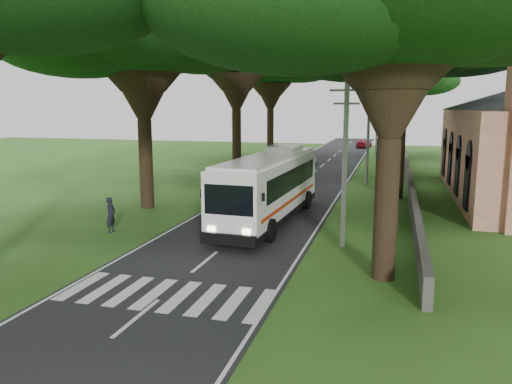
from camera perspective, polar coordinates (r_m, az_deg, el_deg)
name	(u,v)px	position (r m, az deg, el deg)	size (l,w,h in m)	color
ground	(187,277)	(20.25, -7.91, -9.62)	(140.00, 140.00, 0.00)	#2A4D16
road	(301,183)	(43.68, 5.19, 1.04)	(8.00, 120.00, 0.04)	black
crosswalk	(165,296)	(18.55, -10.41, -11.56)	(8.00, 3.00, 0.01)	silver
property_wall	(409,182)	(41.94, 17.14, 1.08)	(0.35, 50.00, 1.20)	#383533
pole_near	(345,160)	(23.71, 10.13, 3.57)	(1.60, 0.24, 8.00)	gray
pole_mid	(368,135)	(43.59, 12.69, 6.33)	(1.60, 0.24, 8.00)	gray
pole_far	(377,126)	(63.55, 13.65, 7.36)	(1.60, 0.24, 8.00)	gray
tree_l_mida	(141,25)	(33.75, -13.04, 18.13)	(15.50, 15.50, 15.08)	black
tree_l_midb	(236,41)	(50.20, -2.31, 16.86)	(14.78, 14.78, 16.06)	black
tree_l_far	(271,61)	(67.68, 1.69, 14.79)	(15.32, 15.32, 15.82)	black
tree_r_mida	(404,32)	(37.79, 16.60, 17.09)	(16.13, 16.13, 15.21)	black
tree_r_midb	(397,46)	(55.79, 15.85, 15.77)	(12.41, 12.41, 15.64)	black
tree_r_far	(404,78)	(73.56, 16.53, 12.38)	(12.61, 12.61, 13.21)	black
coach_bus	(270,186)	(29.01, 1.57, 0.68)	(3.54, 13.19, 3.86)	white
distant_car_a	(310,159)	(56.98, 6.23, 3.75)	(1.46, 3.63, 1.24)	#ACACB1
distant_car_c	(364,144)	(81.01, 12.22, 5.44)	(1.83, 4.51, 1.31)	maroon
pedestrian	(111,215)	(27.66, -16.25, -2.53)	(0.70, 0.46, 1.92)	black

